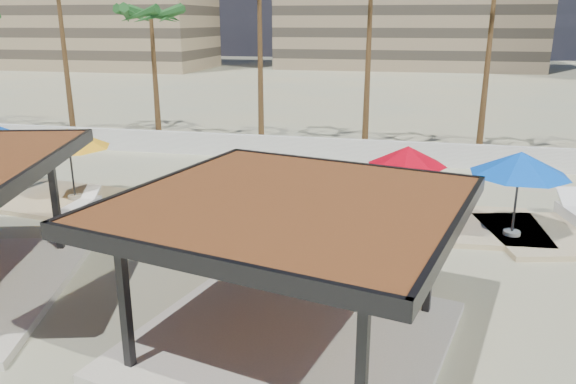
# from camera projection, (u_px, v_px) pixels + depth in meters

# --- Properties ---
(ground) EXTENTS (200.00, 200.00, 0.00)m
(ground) POSITION_uv_depth(u_px,v_px,m) (183.00, 305.00, 14.29)
(ground) COLOR tan
(ground) RESTS_ON ground
(promenade) EXTENTS (44.45, 7.97, 0.24)m
(promenade) POSITION_uv_depth(u_px,v_px,m) (313.00, 212.00, 21.02)
(promenade) COLOR #C6B284
(promenade) RESTS_ON ground
(boundary_wall) EXTENTS (56.00, 0.30, 1.20)m
(boundary_wall) POSITION_uv_depth(u_px,v_px,m) (303.00, 149.00, 29.05)
(boundary_wall) COLOR silver
(boundary_wall) RESTS_ON ground
(pavilion_central) EXTENTS (8.23, 8.23, 3.46)m
(pavilion_central) POSITION_uv_depth(u_px,v_px,m) (291.00, 258.00, 12.03)
(pavilion_central) COLOR beige
(pavilion_central) RESTS_ON ground
(umbrella_b) EXTENTS (3.26, 3.26, 2.80)m
(umbrella_b) POSITION_uv_depth(u_px,v_px,m) (68.00, 139.00, 21.61)
(umbrella_b) COLOR beige
(umbrella_b) RESTS_ON promenade
(umbrella_c) EXTENTS (3.04, 3.04, 2.51)m
(umbrella_c) POSITION_uv_depth(u_px,v_px,m) (408.00, 156.00, 19.97)
(umbrella_c) COLOR beige
(umbrella_c) RESTS_ON promenade
(umbrella_d) EXTENTS (4.13, 4.13, 2.80)m
(umbrella_d) POSITION_uv_depth(u_px,v_px,m) (520.00, 164.00, 17.81)
(umbrella_d) COLOR beige
(umbrella_d) RESTS_ON promenade
(lounger_a) EXTENTS (0.63, 1.90, 0.72)m
(lounger_a) POSITION_uv_depth(u_px,v_px,m) (83.00, 205.00, 20.96)
(lounger_a) COLOR white
(lounger_a) RESTS_ON promenade
(palm_c) EXTENTS (3.00, 3.00, 8.14)m
(palm_c) POSITION_uv_depth(u_px,v_px,m) (151.00, 19.00, 30.98)
(palm_c) COLOR brown
(palm_c) RESTS_ON ground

